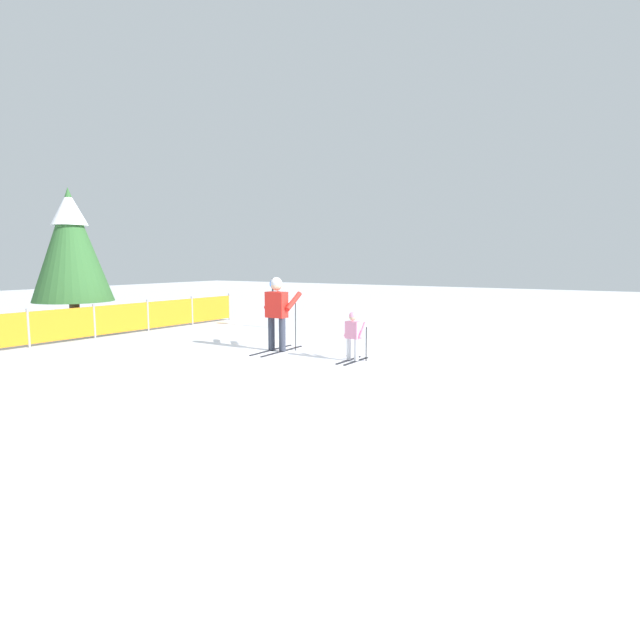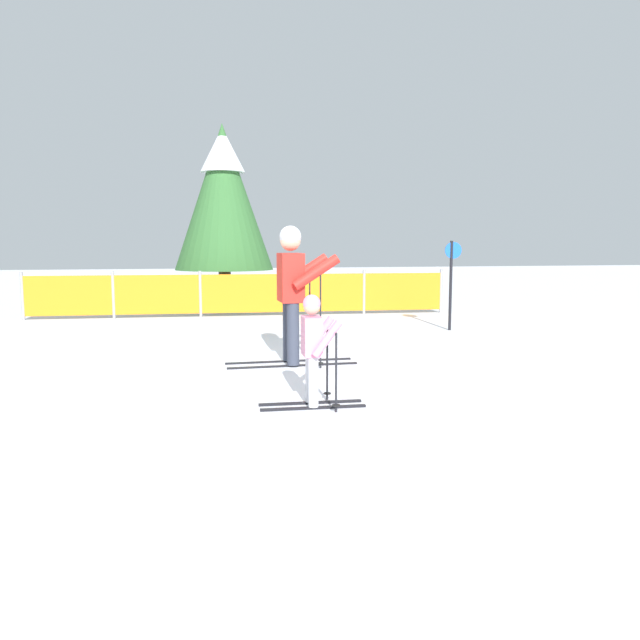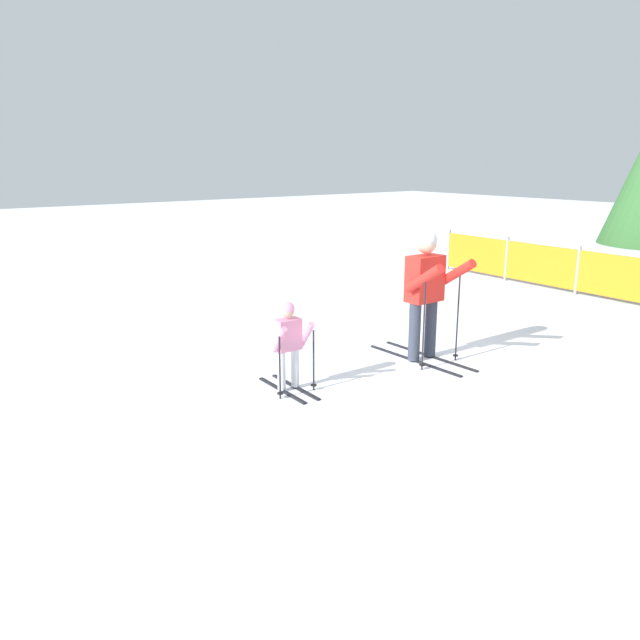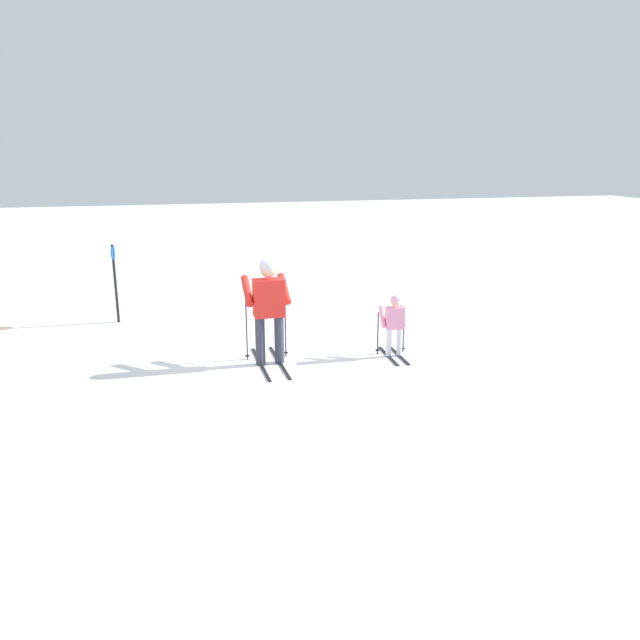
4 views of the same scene
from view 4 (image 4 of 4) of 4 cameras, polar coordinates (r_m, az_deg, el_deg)
ground_plane at (r=9.87m, az=-4.70°, el=-3.94°), size 60.00×60.00×0.00m
skier_adult at (r=9.57m, az=-4.72°, el=1.73°), size 1.59×0.71×1.68m
skier_child at (r=10.06m, az=6.83°, el=-0.12°), size 0.96×0.51×1.02m
trail_marker at (r=12.55m, az=-18.25°, el=3.94°), size 0.28×0.06×1.52m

